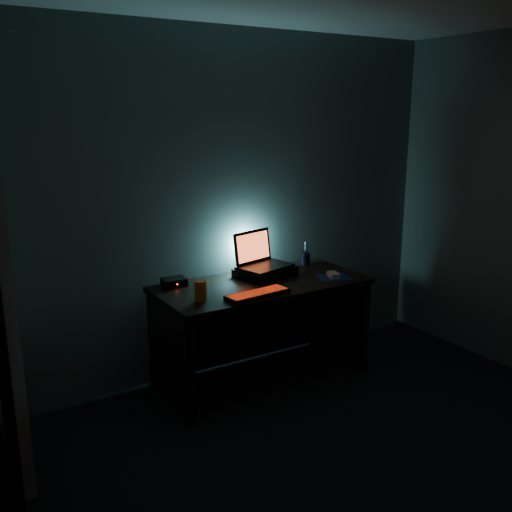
{
  "coord_description": "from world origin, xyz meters",
  "views": [
    {
      "loc": [
        -2.04,
        -1.65,
        1.92
      ],
      "look_at": [
        -0.08,
        1.57,
        0.96
      ],
      "focal_mm": 40.0,
      "sensor_mm": 36.0,
      "label": 1
    }
  ],
  "objects": [
    {
      "name": "room",
      "position": [
        0.0,
        0.0,
        1.25
      ],
      "size": [
        3.5,
        4.0,
        2.5
      ],
      "color": "black",
      "rests_on": "ground"
    },
    {
      "name": "juice_glass",
      "position": [
        -0.54,
        1.48,
        0.82
      ],
      "size": [
        0.09,
        0.09,
        0.13
      ],
      "primitive_type": "cylinder",
      "rotation": [
        0.0,
        0.0,
        0.17
      ],
      "color": "#D1650B",
      "rests_on": "desk"
    },
    {
      "name": "laptop",
      "position": [
        0.1,
        1.81,
        0.87
      ],
      "size": [
        0.43,
        0.37,
        0.26
      ],
      "rotation": [
        0.0,
        0.0,
        0.25
      ],
      "color": "black",
      "rests_on": "riser"
    },
    {
      "name": "mousepad",
      "position": [
        0.51,
        1.46,
        0.75
      ],
      "size": [
        0.27,
        0.26,
        0.0
      ],
      "primitive_type": "cube",
      "rotation": [
        0.0,
        0.0,
        -0.31
      ],
      "color": "#0B2050",
      "rests_on": "desk"
    },
    {
      "name": "keyboard",
      "position": [
        -0.18,
        1.38,
        0.76
      ],
      "size": [
        0.46,
        0.19,
        0.03
      ],
      "rotation": [
        0.0,
        0.0,
        0.1
      ],
      "color": "black",
      "rests_on": "desk"
    },
    {
      "name": "pen_cup",
      "position": [
        0.55,
        1.85,
        0.8
      ],
      "size": [
        0.08,
        0.08,
        0.09
      ],
      "primitive_type": "cylinder",
      "rotation": [
        0.0,
        0.0,
        -0.21
      ],
      "color": "black",
      "rests_on": "desk"
    },
    {
      "name": "desk",
      "position": [
        0.0,
        1.67,
        0.49
      ],
      "size": [
        1.5,
        0.7,
        0.75
      ],
      "color": "black",
      "rests_on": "ground"
    },
    {
      "name": "mouse",
      "position": [
        0.51,
        1.46,
        0.77
      ],
      "size": [
        0.1,
        0.13,
        0.03
      ],
      "primitive_type": "cube",
      "rotation": [
        0.0,
        0.0,
        -0.31
      ],
      "color": "#A1A0A6",
      "rests_on": "mousepad"
    },
    {
      "name": "router",
      "position": [
        -0.56,
        1.87,
        0.78
      ],
      "size": [
        0.17,
        0.14,
        0.05
      ],
      "rotation": [
        0.0,
        0.0,
        -0.06
      ],
      "color": "black",
      "rests_on": "desk"
    },
    {
      "name": "riser",
      "position": [
        0.11,
        1.76,
        0.78
      ],
      "size": [
        0.46,
        0.39,
        0.06
      ],
      "primitive_type": "cube",
      "rotation": [
        0.0,
        0.0,
        0.25
      ],
      "color": "black",
      "rests_on": "desk"
    }
  ]
}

